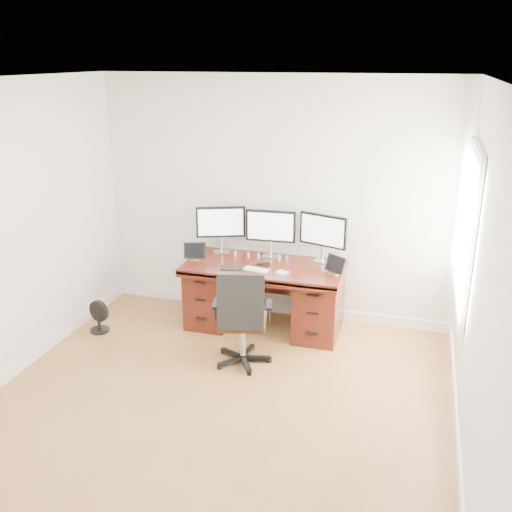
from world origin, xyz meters
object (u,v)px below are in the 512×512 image
(keyboard, at_px, (256,270))
(desk, at_px, (264,294))
(monitor_center, at_px, (271,228))
(office_chair, at_px, (242,334))
(floor_fan, at_px, (99,317))

(keyboard, bearing_deg, desk, 89.90)
(keyboard, bearing_deg, monitor_center, 93.87)
(desk, distance_m, office_chair, 0.86)
(desk, relative_size, floor_fan, 4.78)
(office_chair, relative_size, keyboard, 3.76)
(office_chair, distance_m, floor_fan, 1.74)
(office_chair, height_order, monitor_center, monitor_center)
(desk, height_order, office_chair, office_chair)
(floor_fan, relative_size, keyboard, 1.34)
(office_chair, relative_size, monitor_center, 1.81)
(office_chair, bearing_deg, monitor_center, 77.44)
(floor_fan, bearing_deg, desk, 34.34)
(office_chair, bearing_deg, desk, 77.65)
(desk, bearing_deg, floor_fan, -160.10)
(desk, distance_m, keyboard, 0.42)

